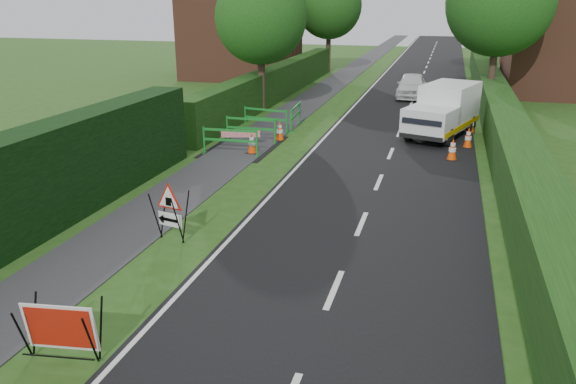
{
  "coord_description": "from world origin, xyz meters",
  "views": [
    {
      "loc": [
        4.27,
        -8.6,
        5.41
      ],
      "look_at": [
        0.83,
        3.6,
        1.01
      ],
      "focal_mm": 35.0,
      "sensor_mm": 36.0,
      "label": 1
    }
  ],
  "objects_px": {
    "triangle_sign": "(168,208)",
    "works_van": "(444,110)",
    "red_rect_sign": "(60,329)",
    "hatchback_car": "(412,85)"
  },
  "relations": [
    {
      "from": "works_van",
      "to": "hatchback_car",
      "type": "bearing_deg",
      "value": 119.68
    },
    {
      "from": "triangle_sign",
      "to": "hatchback_car",
      "type": "bearing_deg",
      "value": 92.23
    },
    {
      "from": "works_van",
      "to": "hatchback_car",
      "type": "height_order",
      "value": "works_van"
    },
    {
      "from": "triangle_sign",
      "to": "works_van",
      "type": "bearing_deg",
      "value": 77.55
    },
    {
      "from": "red_rect_sign",
      "to": "works_van",
      "type": "distance_m",
      "value": 18.1
    },
    {
      "from": "red_rect_sign",
      "to": "hatchback_car",
      "type": "height_order",
      "value": "hatchback_car"
    },
    {
      "from": "red_rect_sign",
      "to": "hatchback_car",
      "type": "xyz_separation_m",
      "value": [
        3.49,
        26.52,
        0.12
      ]
    },
    {
      "from": "works_van",
      "to": "hatchback_car",
      "type": "distance_m",
      "value": 9.46
    },
    {
      "from": "red_rect_sign",
      "to": "triangle_sign",
      "type": "bearing_deg",
      "value": 87.91
    },
    {
      "from": "works_van",
      "to": "red_rect_sign",
      "type": "bearing_deg",
      "value": -89.32
    }
  ]
}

